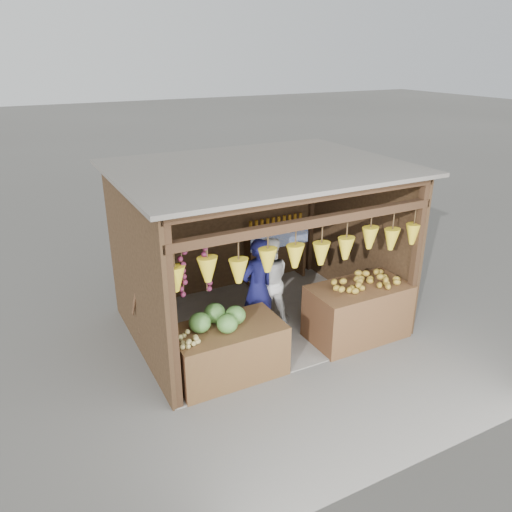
{
  "coord_description": "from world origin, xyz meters",
  "views": [
    {
      "loc": [
        -3.45,
        -6.51,
        4.26
      ],
      "look_at": [
        -0.11,
        -0.1,
        1.26
      ],
      "focal_mm": 35.0,
      "sensor_mm": 36.0,
      "label": 1
    }
  ],
  "objects": [
    {
      "name": "ground",
      "position": [
        0.0,
        0.0,
        0.0
      ],
      "size": [
        80.0,
        80.0,
        0.0
      ],
      "primitive_type": "plane",
      "color": "#514F49",
      "rests_on": "ground"
    },
    {
      "name": "stall_structure",
      "position": [
        -0.03,
        -0.04,
        1.67
      ],
      "size": [
        4.3,
        3.3,
        2.66
      ],
      "color": "slate",
      "rests_on": "ground"
    },
    {
      "name": "back_shelf",
      "position": [
        1.05,
        1.28,
        0.87
      ],
      "size": [
        1.25,
        0.32,
        1.32
      ],
      "color": "#382314",
      "rests_on": "ground"
    },
    {
      "name": "counter_left",
      "position": [
        -1.06,
        -1.09,
        0.38
      ],
      "size": [
        1.54,
        0.85,
        0.75
      ],
      "primitive_type": "cube",
      "color": "#522F1B",
      "rests_on": "ground"
    },
    {
      "name": "counter_right",
      "position": [
        1.17,
        -1.12,
        0.44
      ],
      "size": [
        1.56,
        0.85,
        0.88
      ],
      "primitive_type": "cube",
      "color": "#472A17",
      "rests_on": "ground"
    },
    {
      "name": "stool",
      "position": [
        -1.83,
        -0.04,
        0.13
      ],
      "size": [
        0.28,
        0.28,
        0.26
      ],
      "primitive_type": "cube",
      "color": "black",
      "rests_on": "ground"
    },
    {
      "name": "man_standing",
      "position": [
        -0.2,
        -0.33,
        0.82
      ],
      "size": [
        0.67,
        0.51,
        1.64
      ],
      "primitive_type": "imported",
      "rotation": [
        0.0,
        0.0,
        3.35
      ],
      "color": "#121346",
      "rests_on": "ground"
    },
    {
      "name": "woman_standing",
      "position": [
        0.13,
        -0.07,
        0.76
      ],
      "size": [
        0.88,
        0.77,
        1.51
      ],
      "primitive_type": "imported",
      "rotation": [
        0.0,
        0.0,
        2.83
      ],
      "color": "white",
      "rests_on": "ground"
    },
    {
      "name": "vendor_seated",
      "position": [
        -1.83,
        -0.04,
        0.84
      ],
      "size": [
        0.63,
        0.49,
        1.16
      ],
      "primitive_type": "imported",
      "rotation": [
        0.0,
        0.0,
        2.91
      ],
      "color": "#503320",
      "rests_on": "stool"
    },
    {
      "name": "melon_pile",
      "position": [
        -1.15,
        -1.05,
        0.91
      ],
      "size": [
        1.0,
        0.5,
        0.32
      ],
      "primitive_type": null,
      "color": "#205316",
      "rests_on": "counter_left"
    },
    {
      "name": "tanfruit_pile",
      "position": [
        -1.69,
        -1.19,
        0.82
      ],
      "size": [
        0.34,
        0.4,
        0.13
      ],
      "primitive_type": null,
      "color": "olive",
      "rests_on": "counter_left"
    },
    {
      "name": "mango_pile",
      "position": [
        1.21,
        -1.16,
        0.99
      ],
      "size": [
        1.4,
        0.64,
        0.22
      ],
      "primitive_type": null,
      "color": "#C7671A",
      "rests_on": "counter_right"
    }
  ]
}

